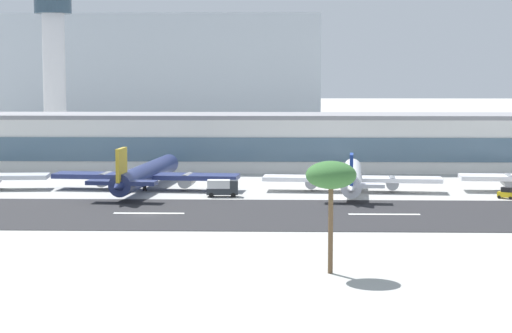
{
  "coord_description": "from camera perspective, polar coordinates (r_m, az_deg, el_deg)",
  "views": [
    {
      "loc": [
        23.06,
        -153.59,
        23.81
      ],
      "look_at": [
        17.66,
        30.63,
        5.17
      ],
      "focal_mm": 65.63,
      "sensor_mm": 36.0,
      "label": 1
    }
  ],
  "objects": [
    {
      "name": "control_tower",
      "position": [
        284.52,
        -12.21,
        6.31
      ],
      "size": [
        11.83,
        11.83,
        46.7
      ],
      "color": "silver",
      "rests_on": "ground_plane"
    },
    {
      "name": "service_box_truck_0",
      "position": [
        179.22,
        -2.06,
        -1.29
      ],
      "size": [
        6.08,
        2.87,
        3.25
      ],
      "rotation": [
        0.0,
        0.0,
        0.04
      ],
      "color": "#2D3338",
      "rests_on": "ground_plane"
    },
    {
      "name": "service_baggage_tug_1",
      "position": [
        182.58,
        15.03,
        -1.59
      ],
      "size": [
        3.53,
        3.19,
        2.2
      ],
      "rotation": [
        0.0,
        0.0,
        5.66
      ],
      "color": "gold",
      "rests_on": "ground_plane"
    },
    {
      "name": "airliner_gold_tail_gate_1",
      "position": [
        189.59,
        -6.8,
        -0.51
      ],
      "size": [
        38.16,
        47.96,
        10.02
      ],
      "rotation": [
        0.0,
        0.0,
        1.48
      ],
      "color": "navy",
      "rests_on": "ground_plane"
    },
    {
      "name": "airliner_navy_tail_gate_2",
      "position": [
        186.66,
        5.86,
        -0.69
      ],
      "size": [
        35.81,
        43.3,
        9.04
      ],
      "rotation": [
        0.0,
        0.0,
        1.49
      ],
      "color": "white",
      "rests_on": "ground_plane"
    },
    {
      "name": "distant_hotel_block",
      "position": [
        340.52,
        -6.18,
        5.43
      ],
      "size": [
        118.22,
        37.74,
        43.87
      ],
      "primitive_type": "cube",
      "color": "#A8B2BC",
      "rests_on": "ground_plane"
    },
    {
      "name": "runway_centreline_dash_5",
      "position": [
        158.27,
        7.82,
        -2.9
      ],
      "size": [
        12.0,
        1.2,
        0.01
      ],
      "primitive_type": "cube",
      "color": "white",
      "rests_on": "runway_strip"
    },
    {
      "name": "runway_strip",
      "position": [
        159.04,
        -6.69,
        -2.86
      ],
      "size": [
        800.0,
        34.74,
        0.08
      ],
      "primitive_type": "cube",
      "color": "#262628",
      "rests_on": "ground_plane"
    },
    {
      "name": "ground_plane",
      "position": [
        157.13,
        -6.79,
        -2.98
      ],
      "size": [
        1400.0,
        1400.0,
        0.0
      ],
      "primitive_type": "plane",
      "color": "#A8A8A3"
    },
    {
      "name": "terminal_building",
      "position": [
        230.03,
        -0.26,
        1.54
      ],
      "size": [
        186.32,
        21.71,
        13.61
      ],
      "color": "silver",
      "rests_on": "ground_plane"
    },
    {
      "name": "palm_tree_0",
      "position": [
        110.24,
        4.6,
        -0.62
      ],
      "size": [
        6.0,
        6.0,
        13.42
      ],
      "color": "brown",
      "rests_on": "ground_plane"
    },
    {
      "name": "runway_centreline_dash_4",
      "position": [
        158.98,
        -6.55,
        -2.84
      ],
      "size": [
        12.0,
        1.2,
        0.01
      ],
      "primitive_type": "cube",
      "color": "white",
      "rests_on": "runway_strip"
    }
  ]
}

